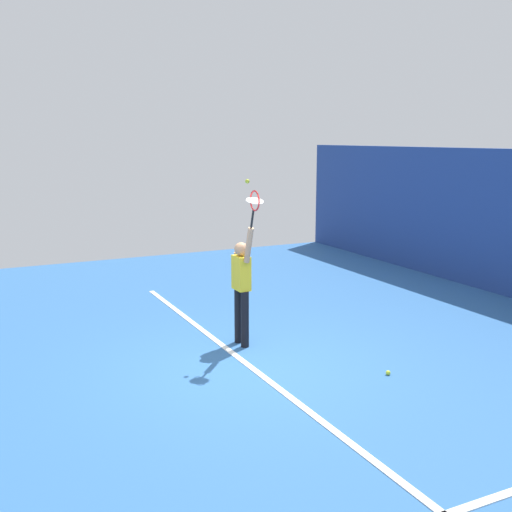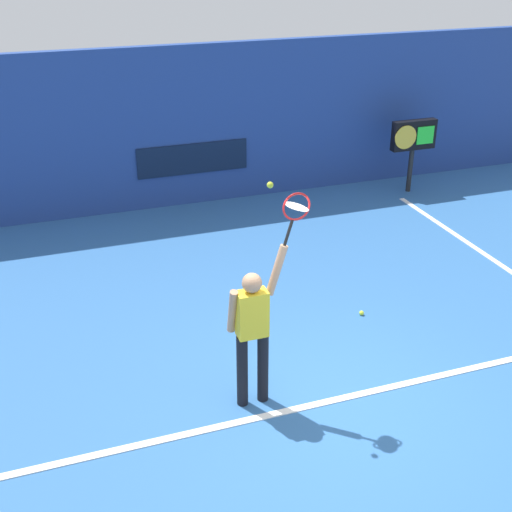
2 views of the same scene
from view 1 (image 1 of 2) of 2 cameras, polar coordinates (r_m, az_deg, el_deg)
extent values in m
plane|color=#2D609E|center=(9.20, -0.91, -10.22)|extent=(18.00, 18.00, 0.00)
cube|color=white|center=(9.22, -0.63, -10.14)|extent=(10.00, 0.10, 0.01)
cylinder|color=black|center=(10.11, -1.64, -5.51)|extent=(0.13, 0.13, 0.92)
cylinder|color=black|center=(9.89, -1.04, -5.88)|extent=(0.13, 0.13, 0.92)
cube|color=yellow|center=(9.82, -1.37, -1.57)|extent=(0.34, 0.20, 0.55)
sphere|color=tan|center=(9.74, -1.39, 0.64)|extent=(0.22, 0.22, 0.22)
cylinder|color=tan|center=(9.47, -0.67, 1.01)|extent=(0.25, 0.09, 0.58)
cylinder|color=tan|center=(10.02, -1.44, -1.16)|extent=(0.09, 0.23, 0.58)
cylinder|color=black|center=(9.30, -0.35, 3.45)|extent=(0.12, 0.03, 0.30)
torus|color=red|center=(9.19, -0.12, 5.14)|extent=(0.39, 0.02, 0.39)
cylinder|color=silver|center=(9.19, -0.12, 5.14)|extent=(0.26, 0.27, 0.08)
sphere|color=#CCE033|center=(9.43, -0.81, 6.93)|extent=(0.07, 0.07, 0.07)
sphere|color=#CCE033|center=(9.09, 12.13, -10.51)|extent=(0.07, 0.07, 0.07)
camera|label=2|loc=(11.05, -37.87, 17.47)|focal=46.93mm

